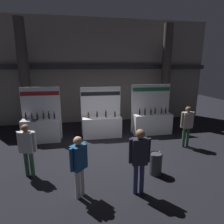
# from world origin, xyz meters

# --- Properties ---
(ground_plane) EXTENTS (26.41, 26.41, 0.00)m
(ground_plane) POSITION_xyz_m (0.00, 0.00, 0.00)
(ground_plane) COLOR black
(hall_colonnade) EXTENTS (13.21, 1.30, 5.90)m
(hall_colonnade) POSITION_xyz_m (0.00, 4.38, 2.94)
(hall_colonnade) COLOR gray
(hall_colonnade) RESTS_ON ground_plane
(exhibitor_booth_0) EXTENTS (1.68, 0.73, 2.39)m
(exhibitor_booth_0) POSITION_xyz_m (-2.84, 1.63, 0.62)
(exhibitor_booth_0) COLOR white
(exhibitor_booth_0) RESTS_ON ground_plane
(exhibitor_booth_1) EXTENTS (1.90, 0.66, 2.33)m
(exhibitor_booth_1) POSITION_xyz_m (-0.14, 1.73, 0.58)
(exhibitor_booth_1) COLOR white
(exhibitor_booth_1) RESTS_ON ground_plane
(exhibitor_booth_2) EXTENTS (1.98, 0.66, 2.41)m
(exhibitor_booth_2) POSITION_xyz_m (2.36, 1.73, 0.61)
(exhibitor_booth_2) COLOR white
(exhibitor_booth_2) RESTS_ON ground_plane
(trash_bin) EXTENTS (0.39, 0.39, 0.69)m
(trash_bin) POSITION_xyz_m (1.10, -1.73, 0.34)
(trash_bin) COLOR #38383D
(trash_bin) RESTS_ON ground_plane
(visitor_0) EXTENTS (0.44, 0.44, 1.63)m
(visitor_0) POSITION_xyz_m (-1.21, -2.36, 0.97)
(visitor_0) COLOR silver
(visitor_0) RESTS_ON ground_plane
(visitor_2) EXTENTS (0.56, 0.34, 1.65)m
(visitor_2) POSITION_xyz_m (-2.71, -1.17, 0.98)
(visitor_2) COLOR #33563D
(visitor_2) RESTS_ON ground_plane
(visitor_4) EXTENTS (0.56, 0.25, 1.71)m
(visitor_4) POSITION_xyz_m (3.13, -0.04, 1.03)
(visitor_4) COLOR #33563D
(visitor_4) RESTS_ON ground_plane
(visitor_5) EXTENTS (0.55, 0.26, 1.77)m
(visitor_5) POSITION_xyz_m (0.29, -2.52, 1.06)
(visitor_5) COLOR navy
(visitor_5) RESTS_ON ground_plane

